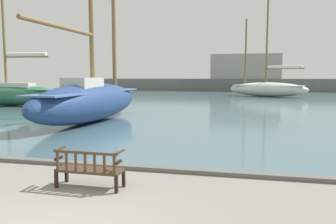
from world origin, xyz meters
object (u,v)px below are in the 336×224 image
sailboat_far_starboard (10,93)px  sailboat_outer_port (267,88)px  park_bench (89,168)px  sailboat_mid_port (91,98)px

sailboat_far_starboard → sailboat_outer_port: 30.39m
park_bench → sailboat_outer_port: bearing=79.9°
sailboat_mid_port → sailboat_outer_port: (11.69, 27.39, -0.21)m
sailboat_far_starboard → park_bench: bearing=-47.7°
sailboat_far_starboard → sailboat_mid_port: sailboat_mid_port is taller
park_bench → sailboat_outer_port: (6.72, 37.72, 0.73)m
park_bench → sailboat_far_starboard: 24.92m
sailboat_far_starboard → sailboat_mid_port: 14.30m
sailboat_mid_port → sailboat_outer_port: bearing=66.9°
sailboat_far_starboard → sailboat_mid_port: (11.79, -8.09, 0.18)m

